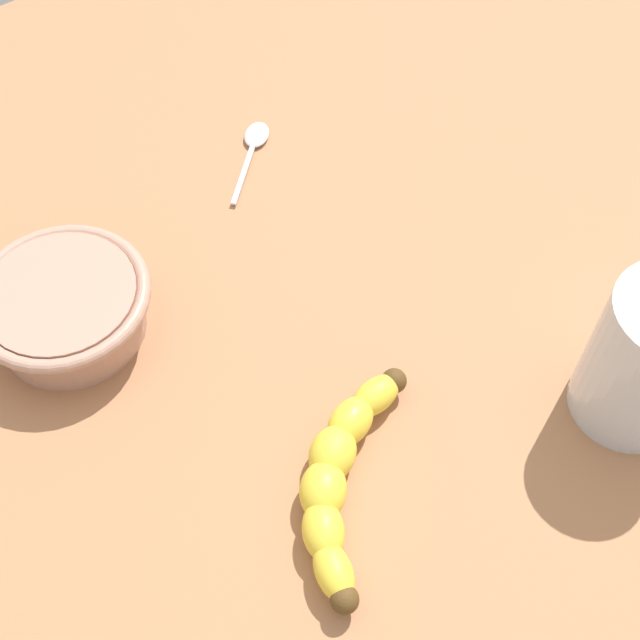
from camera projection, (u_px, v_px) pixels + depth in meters
wooden_tabletop at (358, 347)px, 72.38cm from camera, size 120.00×120.00×3.00cm
banana at (340, 475)px, 62.28cm from camera, size 15.86×13.53×3.47cm
ceramic_bowl at (65, 307)px, 69.11cm from camera, size 14.55×14.55×5.26cm
teaspoon at (255, 140)px, 83.92cm from camera, size 9.27×8.60×0.80cm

